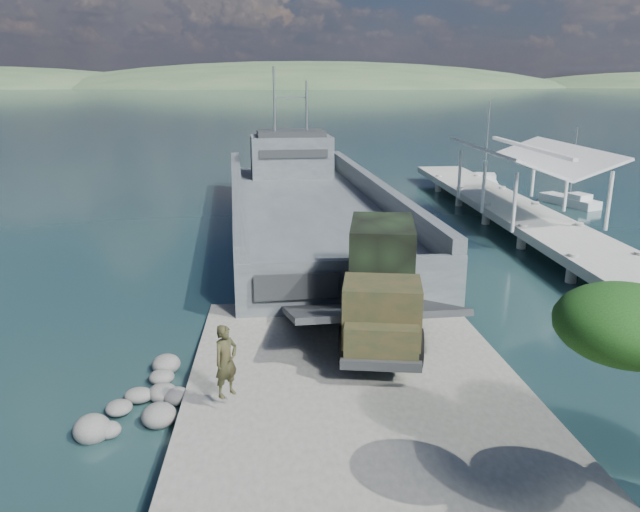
{
  "coord_description": "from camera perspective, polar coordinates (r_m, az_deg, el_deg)",
  "views": [
    {
      "loc": [
        -2.33,
        -16.59,
        9.2
      ],
      "look_at": [
        -0.62,
        6.0,
        2.68
      ],
      "focal_mm": 35.0,
      "sensor_mm": 36.0,
      "label": 1
    }
  ],
  "objects": [
    {
      "name": "military_truck",
      "position": [
        21.88,
        5.64,
        -2.39
      ],
      "size": [
        3.67,
        8.13,
        3.64
      ],
      "rotation": [
        0.0,
        0.0,
        -0.17
      ],
      "color": "black",
      "rests_on": "boat_ramp"
    },
    {
      "name": "distant_headlands",
      "position": [
        579.04,
        0.87,
        15.15
      ],
      "size": [
        1000.0,
        240.0,
        48.0
      ],
      "primitive_type": null,
      "color": "#355535",
      "rests_on": "ground"
    },
    {
      "name": "shoreline_rocks",
      "position": [
        19.79,
        -15.44,
        -12.29
      ],
      "size": [
        3.2,
        5.6,
        0.9
      ],
      "primitive_type": null,
      "color": "#60605E",
      "rests_on": "ground"
    },
    {
      "name": "soldier",
      "position": [
        17.24,
        -8.54,
        -10.64
      ],
      "size": [
        0.87,
        0.86,
        2.02
      ],
      "primitive_type": "imported",
      "rotation": [
        0.0,
        0.0,
        0.76
      ],
      "color": "#24301B",
      "rests_on": "boat_ramp"
    },
    {
      "name": "landing_craft",
      "position": [
        39.2,
        -1.17,
        3.8
      ],
      "size": [
        11.16,
        36.75,
        10.78
      ],
      "rotation": [
        0.0,
        0.0,
        0.06
      ],
      "color": "#434B4F",
      "rests_on": "ground"
    },
    {
      "name": "ground",
      "position": [
        19.12,
        3.29,
        -12.75
      ],
      "size": [
        1400.0,
        1400.0,
        0.0
      ],
      "primitive_type": "plane",
      "color": "#19383E",
      "rests_on": "ground"
    },
    {
      "name": "pier",
      "position": [
        39.29,
        18.77,
        4.04
      ],
      "size": [
        6.4,
        44.0,
        6.1
      ],
      "color": "#A1A097",
      "rests_on": "ground"
    },
    {
      "name": "sailboat_near",
      "position": [
        50.1,
        21.94,
        4.67
      ],
      "size": [
        3.01,
        5.0,
        5.87
      ],
      "rotation": [
        0.0,
        0.0,
        0.36
      ],
      "color": "silver",
      "rests_on": "ground"
    },
    {
      "name": "sailboat_far",
      "position": [
        56.27,
        14.79,
        6.53
      ],
      "size": [
        3.32,
        6.46,
        7.56
      ],
      "rotation": [
        0.0,
        0.0,
        -0.26
      ],
      "color": "silver",
      "rests_on": "ground"
    },
    {
      "name": "boat_ramp",
      "position": [
        18.13,
        3.73,
        -13.57
      ],
      "size": [
        10.0,
        18.0,
        0.5
      ],
      "primitive_type": "cube",
      "color": "slate",
      "rests_on": "ground"
    }
  ]
}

